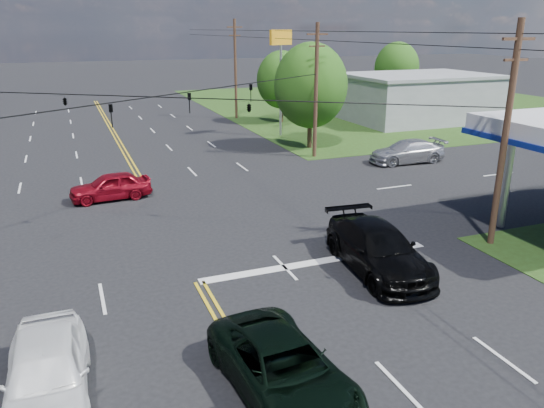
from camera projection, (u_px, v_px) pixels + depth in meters
name	position (u px, v px, depth m)	size (l,w,h in m)	color
ground	(161.00, 216.00, 27.02)	(280.00, 280.00, 0.00)	black
grass_ne	(392.00, 103.00, 67.41)	(46.00, 48.00, 0.03)	#263C13
stop_bar	(318.00, 262.00, 21.68)	(10.00, 0.50, 0.02)	silver
retail_ne	(418.00, 99.00, 54.38)	(14.00, 10.00, 4.40)	gray
pole_se	(505.00, 134.00, 22.02)	(1.60, 0.28, 9.50)	#42281C
pole_ne	(316.00, 90.00, 37.92)	(1.60, 0.28, 9.50)	#42281C
pole_right_far	(235.00, 68.00, 54.63)	(1.60, 0.28, 10.00)	#42281C
span_wire_signals	(153.00, 97.00, 25.13)	(26.00, 18.00, 1.13)	black
power_lines	(156.00, 40.00, 22.54)	(26.04, 100.00, 0.64)	black
tree_right_a	(311.00, 86.00, 40.93)	(5.70, 5.70, 8.18)	#42281C
tree_right_b	(281.00, 80.00, 52.60)	(4.94, 4.94, 7.09)	#42281C
tree_far_r	(397.00, 68.00, 63.86)	(5.32, 5.32, 7.63)	#42281C
pickup_dkgreen	(283.00, 368.00, 13.67)	(2.51, 5.45, 1.51)	black
suv_black	(378.00, 249.00, 20.75)	(2.50, 6.15, 1.78)	black
pickup_white	(46.00, 373.00, 13.30)	(2.06, 5.11, 1.74)	white
sedan_red	(110.00, 186.00, 29.43)	(1.77, 4.40, 1.50)	maroon
sedan_far	(407.00, 151.00, 37.53)	(2.22, 5.47, 1.59)	#B1B2B6
polesign_ne	(281.00, 53.00, 44.93)	(2.36, 1.22, 8.98)	#A5A5AA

